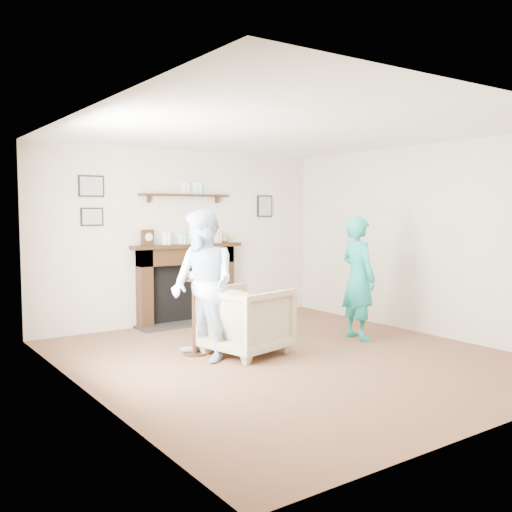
{
  "coord_description": "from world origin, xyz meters",
  "views": [
    {
      "loc": [
        -3.87,
        -4.9,
        1.64
      ],
      "look_at": [
        0.18,
        0.9,
        1.07
      ],
      "focal_mm": 40.0,
      "sensor_mm": 36.0,
      "label": 1
    }
  ],
  "objects_px": {
    "armchair": "(246,354)",
    "man": "(204,360)",
    "woman": "(357,339)",
    "pedestal_table": "(194,300)"
  },
  "relations": [
    {
      "from": "man",
      "to": "woman",
      "type": "xyz_separation_m",
      "value": [
        2.12,
        -0.23,
        0.0
      ]
    },
    {
      "from": "armchair",
      "to": "man",
      "type": "distance_m",
      "value": 0.54
    },
    {
      "from": "man",
      "to": "pedestal_table",
      "type": "distance_m",
      "value": 0.67
    },
    {
      "from": "armchair",
      "to": "pedestal_table",
      "type": "height_order",
      "value": "pedestal_table"
    },
    {
      "from": "armchair",
      "to": "pedestal_table",
      "type": "relative_size",
      "value": 0.85
    },
    {
      "from": "armchair",
      "to": "woman",
      "type": "relative_size",
      "value": 0.55
    },
    {
      "from": "armchair",
      "to": "man",
      "type": "xyz_separation_m",
      "value": [
        -0.53,
        0.04,
        0.0
      ]
    },
    {
      "from": "woman",
      "to": "armchair",
      "type": "bearing_deg",
      "value": 90.78
    },
    {
      "from": "woman",
      "to": "pedestal_table",
      "type": "distance_m",
      "value": 2.23
    },
    {
      "from": "woman",
      "to": "pedestal_table",
      "type": "xyz_separation_m",
      "value": [
        -2.09,
        0.48,
        0.62
      ]
    }
  ]
}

